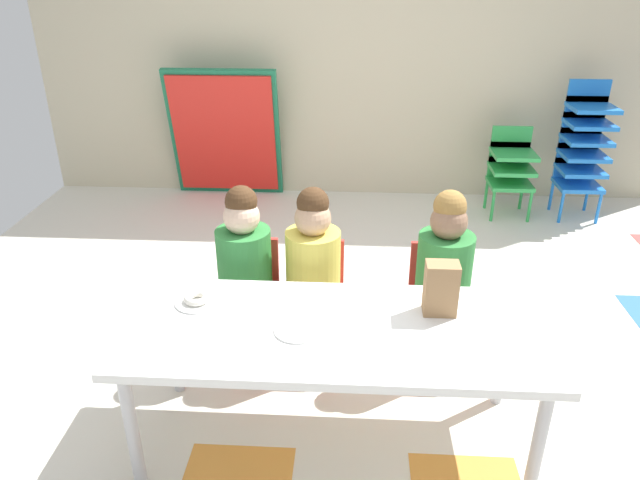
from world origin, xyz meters
TOP-DOWN VIEW (x-y plane):
  - ground_plane at (0.01, -0.00)m, footprint 5.22×4.74m
  - back_wall at (0.00, 2.37)m, footprint 5.22×0.10m
  - craft_table at (-0.08, -0.62)m, footprint 1.64×0.68m
  - seated_child_near_camera at (-0.53, -0.05)m, footprint 0.32×0.31m
  - seated_child_middle_seat at (-0.20, -0.05)m, footprint 0.32×0.31m
  - seated_child_far_right at (0.41, -0.05)m, footprint 0.32×0.31m
  - kid_chair_green_stack at (1.19, 1.93)m, footprint 0.32×0.30m
  - kid_chair_blue_stack at (1.71, 1.93)m, footprint 0.32×0.30m
  - folded_activity_table at (-1.08, 2.17)m, footprint 0.90×0.29m
  - paper_bag_brown at (0.33, -0.49)m, footprint 0.13×0.09m
  - paper_plate_near_edge at (-0.65, -0.48)m, footprint 0.18×0.18m
  - paper_plate_center_table at (-0.22, -0.65)m, footprint 0.18×0.18m
  - donut_powdered_on_plate at (-0.65, -0.48)m, footprint 0.10×0.10m

SIDE VIEW (x-z plane):
  - ground_plane at x=0.01m, z-range -0.02..0.00m
  - kid_chair_green_stack at x=1.19m, z-range 0.06..0.74m
  - craft_table at x=-0.08m, z-range 0.23..0.80m
  - folded_activity_table at x=-1.08m, z-range -0.01..1.08m
  - seated_child_near_camera at x=-0.53m, z-range 0.10..1.01m
  - seated_child_middle_seat at x=-0.20m, z-range 0.10..1.01m
  - seated_child_far_right at x=0.41m, z-range 0.10..1.01m
  - paper_plate_near_edge at x=-0.65m, z-range 0.57..0.58m
  - paper_plate_center_table at x=-0.22m, z-range 0.57..0.58m
  - kid_chair_blue_stack at x=1.71m, z-range 0.06..1.10m
  - donut_powdered_on_plate at x=-0.65m, z-range 0.58..0.61m
  - paper_bag_brown at x=0.33m, z-range 0.57..0.79m
  - back_wall at x=0.00m, z-range 0.00..2.70m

